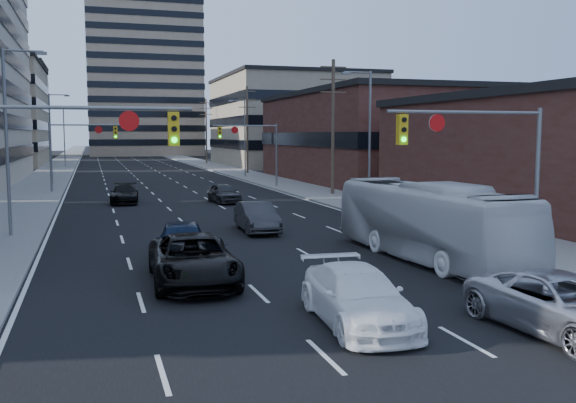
% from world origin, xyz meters
% --- Properties ---
extents(ground, '(400.00, 400.00, 0.00)m').
position_xyz_m(ground, '(0.00, 0.00, 0.00)').
color(ground, black).
rests_on(ground, ground).
extents(road_surface, '(18.00, 300.00, 0.02)m').
position_xyz_m(road_surface, '(0.00, 130.00, 0.01)').
color(road_surface, black).
rests_on(road_surface, ground).
extents(sidewalk_left, '(5.00, 300.00, 0.15)m').
position_xyz_m(sidewalk_left, '(-11.50, 130.00, 0.07)').
color(sidewalk_left, slate).
rests_on(sidewalk_left, ground).
extents(sidewalk_right, '(5.00, 300.00, 0.15)m').
position_xyz_m(sidewalk_right, '(11.50, 130.00, 0.07)').
color(sidewalk_right, slate).
rests_on(sidewalk_right, ground).
extents(storefront_right_mid, '(20.00, 30.00, 9.00)m').
position_xyz_m(storefront_right_mid, '(24.00, 50.00, 4.50)').
color(storefront_right_mid, '#472119').
rests_on(storefront_right_mid, ground).
extents(office_right_far, '(22.00, 28.00, 14.00)m').
position_xyz_m(office_right_far, '(25.00, 88.00, 7.00)').
color(office_right_far, gray).
rests_on(office_right_far, ground).
extents(apartment_tower, '(26.00, 26.00, 58.00)m').
position_xyz_m(apartment_tower, '(6.00, 150.00, 29.00)').
color(apartment_tower, gray).
rests_on(apartment_tower, ground).
extents(bg_block_right, '(22.00, 22.00, 12.00)m').
position_xyz_m(bg_block_right, '(32.00, 130.00, 6.00)').
color(bg_block_right, gray).
rests_on(bg_block_right, ground).
extents(signal_near_left, '(6.59, 0.33, 6.00)m').
position_xyz_m(signal_near_left, '(-7.45, 8.00, 4.33)').
color(signal_near_left, slate).
rests_on(signal_near_left, ground).
extents(signal_near_right, '(6.59, 0.33, 6.00)m').
position_xyz_m(signal_near_right, '(7.45, 8.00, 4.33)').
color(signal_near_right, slate).
rests_on(signal_near_right, ground).
extents(signal_far_left, '(6.09, 0.33, 6.00)m').
position_xyz_m(signal_far_left, '(-7.68, 45.00, 4.30)').
color(signal_far_left, slate).
rests_on(signal_far_left, ground).
extents(signal_far_right, '(6.09, 0.33, 6.00)m').
position_xyz_m(signal_far_right, '(7.68, 45.00, 4.30)').
color(signal_far_right, slate).
rests_on(signal_far_right, ground).
extents(utility_pole_block, '(2.20, 0.28, 11.00)m').
position_xyz_m(utility_pole_block, '(12.20, 36.00, 5.78)').
color(utility_pole_block, '#4C3D2D').
rests_on(utility_pole_block, ground).
extents(utility_pole_midblock, '(2.20, 0.28, 11.00)m').
position_xyz_m(utility_pole_midblock, '(12.20, 66.00, 5.78)').
color(utility_pole_midblock, '#4C3D2D').
rests_on(utility_pole_midblock, ground).
extents(utility_pole_distant, '(2.20, 0.28, 11.00)m').
position_xyz_m(utility_pole_distant, '(12.20, 96.00, 5.78)').
color(utility_pole_distant, '#4C3D2D').
rests_on(utility_pole_distant, ground).
extents(streetlight_left_near, '(2.03, 0.22, 9.00)m').
position_xyz_m(streetlight_left_near, '(-10.34, 20.00, 5.05)').
color(streetlight_left_near, slate).
rests_on(streetlight_left_near, ground).
extents(streetlight_left_mid, '(2.03, 0.22, 9.00)m').
position_xyz_m(streetlight_left_mid, '(-10.34, 55.00, 5.05)').
color(streetlight_left_mid, slate).
rests_on(streetlight_left_mid, ground).
extents(streetlight_left_far, '(2.03, 0.22, 9.00)m').
position_xyz_m(streetlight_left_far, '(-10.34, 90.00, 5.05)').
color(streetlight_left_far, slate).
rests_on(streetlight_left_far, ground).
extents(streetlight_right_near, '(2.03, 0.22, 9.00)m').
position_xyz_m(streetlight_right_near, '(10.34, 25.00, 5.05)').
color(streetlight_right_near, slate).
rests_on(streetlight_right_near, ground).
extents(streetlight_right_far, '(2.03, 0.22, 9.00)m').
position_xyz_m(streetlight_right_far, '(10.34, 60.00, 5.05)').
color(streetlight_right_far, slate).
rests_on(streetlight_right_far, ground).
extents(black_pickup, '(2.95, 5.98, 1.63)m').
position_xyz_m(black_pickup, '(-3.54, 7.95, 0.82)').
color(black_pickup, black).
rests_on(black_pickup, ground).
extents(white_van, '(2.40, 5.26, 1.49)m').
position_xyz_m(white_van, '(-0.12, 2.10, 0.75)').
color(white_van, white).
rests_on(white_van, ground).
extents(silver_suv, '(2.92, 5.59, 1.50)m').
position_xyz_m(silver_suv, '(4.45, -0.20, 0.75)').
color(silver_suv, silver).
rests_on(silver_suv, ground).
extents(transit_bus, '(3.06, 11.26, 3.11)m').
position_xyz_m(transit_bus, '(6.00, 9.32, 1.56)').
color(transit_bus, silver).
rests_on(transit_bus, ground).
extents(sedan_blue, '(2.56, 5.00, 1.63)m').
position_xyz_m(sedan_blue, '(-3.40, 11.74, 0.82)').
color(sedan_blue, black).
rests_on(sedan_blue, ground).
extents(sedan_grey_center, '(1.77, 4.67, 1.52)m').
position_xyz_m(sedan_grey_center, '(1.34, 18.53, 0.76)').
color(sedan_grey_center, '#2D2D30').
rests_on(sedan_grey_center, ground).
extents(sedan_black_far, '(2.33, 4.90, 1.38)m').
position_xyz_m(sedan_black_far, '(-4.45, 34.65, 0.69)').
color(sedan_black_far, black).
rests_on(sedan_black_far, ground).
extents(sedan_grey_right, '(2.08, 4.41, 1.46)m').
position_xyz_m(sedan_grey_right, '(2.50, 32.82, 0.73)').
color(sedan_grey_right, '#2D2D2F').
rests_on(sedan_grey_right, ground).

